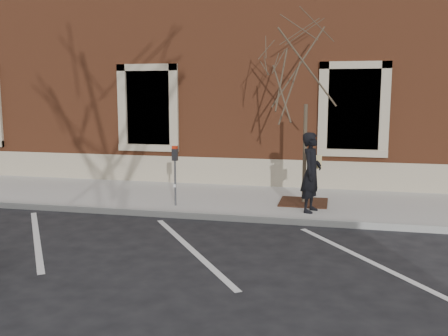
# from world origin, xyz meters

# --- Properties ---
(ground) EXTENTS (120.00, 120.00, 0.00)m
(ground) POSITION_xyz_m (0.00, 0.00, 0.00)
(ground) COLOR #28282B
(ground) RESTS_ON ground
(sidewalk_near) EXTENTS (40.00, 3.50, 0.15)m
(sidewalk_near) POSITION_xyz_m (0.00, 1.75, 0.07)
(sidewalk_near) COLOR #A7A39D
(sidewalk_near) RESTS_ON ground
(curb_near) EXTENTS (40.00, 0.12, 0.15)m
(curb_near) POSITION_xyz_m (0.00, -0.05, 0.07)
(curb_near) COLOR #9E9E99
(curb_near) RESTS_ON ground
(parking_stripes) EXTENTS (28.00, 4.40, 0.01)m
(parking_stripes) POSITION_xyz_m (0.00, -2.20, 0.00)
(parking_stripes) COLOR silver
(parking_stripes) RESTS_ON ground
(building_civic) EXTENTS (40.00, 8.62, 8.00)m
(building_civic) POSITION_xyz_m (0.00, 7.74, 4.00)
(building_civic) COLOR brown
(building_civic) RESTS_ON ground
(man) EXTENTS (0.59, 0.76, 1.83)m
(man) POSITION_xyz_m (2.04, 0.62, 1.06)
(man) COLOR black
(man) RESTS_ON sidewalk_near
(parking_meter) EXTENTS (0.13, 0.10, 1.45)m
(parking_meter) POSITION_xyz_m (-1.19, 0.53, 1.16)
(parking_meter) COLOR #595B60
(parking_meter) RESTS_ON sidewalk_near
(tree_grate) EXTENTS (1.17, 1.17, 0.03)m
(tree_grate) POSITION_xyz_m (1.82, 1.51, 0.16)
(tree_grate) COLOR #3E1D13
(tree_grate) RESTS_ON sidewalk_near
(sapling) EXTENTS (2.66, 2.66, 4.43)m
(sapling) POSITION_xyz_m (1.82, 1.51, 3.25)
(sapling) COLOR #4E3F2F
(sapling) RESTS_ON sidewalk_near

